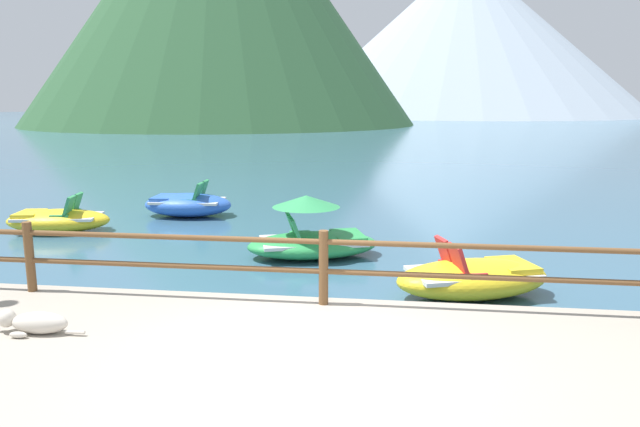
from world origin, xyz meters
The scene contains 8 objects.
ground_plane centered at (0.00, 40.00, 0.00)m, with size 200.00×200.00×0.00m, color #38607A.
dock_railing centered at (0.00, 1.55, 0.98)m, with size 23.92×0.12×0.95m.
dog_resting centered at (-3.05, 0.18, 0.52)m, with size 1.08×0.40×0.26m.
pedal_boat_0 centered at (-6.73, 6.71, 0.27)m, with size 2.45×1.57×0.85m.
pedal_boat_2 centered at (-0.69, 5.30, 0.39)m, with size 2.78×2.05×1.19m.
pedal_boat_3 centered at (-4.46, 8.88, 0.31)m, with size 2.29×1.40×0.91m.
pedal_boat_4 centered at (2.06, 3.30, 0.30)m, with size 2.64×1.91×0.89m.
distant_peak centered at (12.77, 117.09, 15.18)m, with size 68.91×68.91×30.36m, color #9EADBC.
Camera 1 is at (0.90, -5.55, 2.93)m, focal length 33.35 mm.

